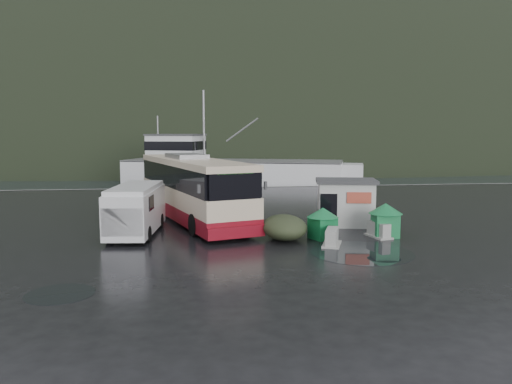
{
  "coord_description": "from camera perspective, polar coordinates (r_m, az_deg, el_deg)",
  "views": [
    {
      "loc": [
        -2.85,
        -23.98,
        4.9
      ],
      "look_at": [
        0.54,
        2.33,
        1.7
      ],
      "focal_mm": 35.0,
      "sensor_mm": 36.0,
      "label": 1
    }
  ],
  "objects": [
    {
      "name": "harbor_water",
      "position": [
        134.1,
        -6.13,
        4.74
      ],
      "size": [
        300.0,
        180.0,
        0.02
      ],
      "primitive_type": "cube",
      "color": "black",
      "rests_on": "ground"
    },
    {
      "name": "ground",
      "position": [
        24.64,
        -0.55,
        -4.59
      ],
      "size": [
        160.0,
        160.0,
        0.0
      ],
      "primitive_type": "plane",
      "color": "black",
      "rests_on": "ground"
    },
    {
      "name": "jersey_barrier_a",
      "position": [
        22.02,
        8.65,
        -6.06
      ],
      "size": [
        1.22,
        1.65,
        0.74
      ],
      "primitive_type": null,
      "rotation": [
        0.0,
        0.0,
        -0.37
      ],
      "color": "#999993",
      "rests_on": "ground"
    },
    {
      "name": "headland",
      "position": [
        274.33,
        -4.66,
        5.82
      ],
      "size": [
        780.0,
        540.0,
        570.0
      ],
      "primitive_type": "ellipsoid",
      "color": "black",
      "rests_on": "ground"
    },
    {
      "name": "quay_edge",
      "position": [
        44.35,
        -3.6,
        0.52
      ],
      "size": [
        160.0,
        0.6,
        1.5
      ],
      "primitive_type": "cube",
      "color": "#999993",
      "rests_on": "ground"
    },
    {
      "name": "jersey_barrier_b",
      "position": [
        24.15,
        13.82,
        -5.03
      ],
      "size": [
        1.01,
        1.54,
        0.71
      ],
      "primitive_type": null,
      "rotation": [
        0.0,
        0.0,
        0.22
      ],
      "color": "#999993",
      "rests_on": "ground"
    },
    {
      "name": "dome_tent",
      "position": [
        23.04,
        3.24,
        -5.41
      ],
      "size": [
        2.08,
        2.88,
        1.12
      ],
      "primitive_type": null,
      "rotation": [
        0.0,
        0.0,
        0.01
      ],
      "color": "#2F3821",
      "rests_on": "ground"
    },
    {
      "name": "puddles",
      "position": [
        21.79,
        8.64,
        -6.18
      ],
      "size": [
        16.17,
        13.68,
        0.01
      ],
      "color": "black",
      "rests_on": "ground"
    },
    {
      "name": "waste_bin_right",
      "position": [
        23.3,
        7.6,
        -5.33
      ],
      "size": [
        1.36,
        1.36,
        1.46
      ],
      "primitive_type": null,
      "rotation": [
        0.0,
        0.0,
        0.37
      ],
      "color": "#136C36",
      "rests_on": "ground"
    },
    {
      "name": "ticket_kiosk",
      "position": [
        26.88,
        10.15,
        -3.73
      ],
      "size": [
        3.54,
        2.97,
        2.43
      ],
      "primitive_type": null,
      "rotation": [
        0.0,
        0.0,
        -0.22
      ],
      "color": "#B6B6B2",
      "rests_on": "ground"
    },
    {
      "name": "fishing_trawler",
      "position": [
        52.25,
        -2.68,
        1.48
      ],
      "size": [
        27.13,
        14.05,
        10.66
      ],
      "primitive_type": null,
      "rotation": [
        0.0,
        0.0,
        -0.33
      ],
      "color": "silver",
      "rests_on": "ground"
    },
    {
      "name": "waste_bin_left",
      "position": [
        24.38,
        14.5,
        -4.94
      ],
      "size": [
        1.21,
        1.21,
        1.59
      ],
      "primitive_type": null,
      "rotation": [
        0.0,
        0.0,
        -0.07
      ],
      "color": "#136C36",
      "rests_on": "ground"
    },
    {
      "name": "coach_bus",
      "position": [
        28.24,
        -7.22,
        -3.17
      ],
      "size": [
        6.92,
        13.39,
        3.69
      ],
      "primitive_type": null,
      "rotation": [
        0.0,
        0.0,
        0.3
      ],
      "color": "beige",
      "rests_on": "ground"
    },
    {
      "name": "white_van",
      "position": [
        24.83,
        -13.45,
        -4.7
      ],
      "size": [
        2.57,
        5.9,
        2.39
      ],
      "primitive_type": null,
      "rotation": [
        0.0,
        0.0,
        -0.11
      ],
      "color": "silver",
      "rests_on": "ground"
    }
  ]
}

